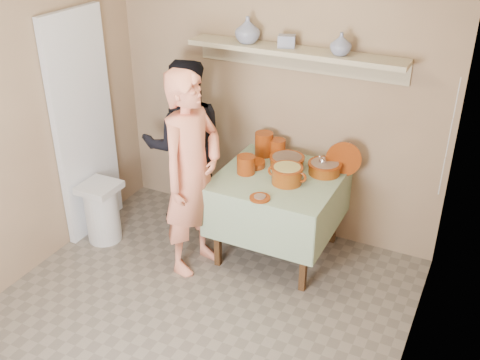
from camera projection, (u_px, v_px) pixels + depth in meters
The scene contains 22 objects.
ground at pixel (175, 336), 4.02m from camera, with size 3.50×3.50×0.00m, color #6F6457.
tile_panel at pixel (84, 127), 4.88m from camera, with size 0.06×0.70×2.00m, color silver.
plate_stack_a at pixel (264, 144), 4.88m from camera, with size 0.16×0.16×0.21m, color maroon.
plate_stack_b at pixel (277, 148), 4.85m from camera, with size 0.14×0.14×0.17m, color maroon.
bowl_stack at pixel (246, 165), 4.59m from camera, with size 0.15×0.15×0.15m, color maroon.
empty_bowl at pixel (255, 164), 4.72m from camera, with size 0.18×0.18×0.05m, color maroon.
propped_lid at pixel (343, 159), 4.58m from camera, with size 0.29×0.29×0.02m, color maroon.
vase_right at pixel (341, 44), 4.22m from camera, with size 0.16×0.16×0.17m, color navy.
vase_left at pixel (248, 30), 4.53m from camera, with size 0.20×0.20×0.21m, color navy.
ceramic_box at pixel (287, 41), 4.44m from camera, with size 0.13×0.10×0.10m, color navy.
person_cook at pixel (192, 174), 4.41m from camera, with size 0.62×0.41×1.70m, color #F58A6A.
person_helper at pixel (185, 145), 5.06m from camera, with size 0.77×0.60×1.57m, color black.
room_shell at pixel (160, 129), 3.27m from camera, with size 3.04×3.54×2.62m.
serving_table at pixel (279, 188), 4.64m from camera, with size 0.97×0.97×0.76m.
cazuela_meat_a at pixel (287, 161), 4.69m from camera, with size 0.30×0.30×0.10m.
cazuela_meat_b at pixel (325, 167), 4.59m from camera, with size 0.28×0.28×0.10m.
ladle at pixel (323, 161), 4.57m from camera, with size 0.08×0.26×0.19m.
cazuela_rice at pixel (287, 173), 4.43m from camera, with size 0.33×0.25×0.14m.
front_plate at pixel (260, 198), 4.24m from camera, with size 0.16×0.16×0.03m.
wall_shelf at pixel (296, 54), 4.47m from camera, with size 1.80×0.25×0.21m.
trash_bin at pixel (102, 212), 5.00m from camera, with size 0.32×0.32×0.56m.
electrical_cord at pixel (449, 139), 4.03m from camera, with size 0.01×0.05×0.90m.
Camera 1 is at (1.75, -2.51, 2.88)m, focal length 42.00 mm.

